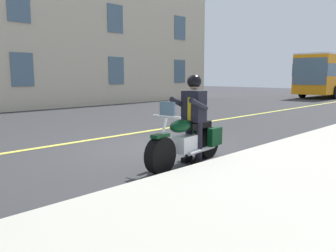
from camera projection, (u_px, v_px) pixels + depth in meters
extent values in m
plane|color=#333335|center=(153.00, 149.00, 8.29)|extent=(80.00, 80.00, 0.00)
cube|color=#E5DB4C|center=(103.00, 138.00, 9.66)|extent=(60.00, 0.16, 0.01)
cylinder|color=black|center=(160.00, 155.00, 6.13)|extent=(0.68, 0.27, 0.66)
cylinder|color=black|center=(207.00, 142.00, 7.35)|extent=(0.68, 0.27, 0.66)
cube|color=silver|center=(186.00, 143.00, 6.75)|extent=(0.59, 0.34, 0.32)
ellipsoid|color=black|center=(180.00, 126.00, 6.54)|extent=(0.59, 0.34, 0.24)
cube|color=black|center=(197.00, 125.00, 6.98)|extent=(0.73, 0.35, 0.12)
cube|color=black|center=(215.00, 137.00, 7.16)|extent=(0.41, 0.16, 0.36)
cube|color=black|center=(197.00, 134.00, 7.42)|extent=(0.41, 0.16, 0.36)
cylinder|color=silver|center=(161.00, 140.00, 6.11)|extent=(0.35, 0.09, 0.76)
cylinder|color=silver|center=(167.00, 116.00, 6.18)|extent=(0.10, 0.60, 0.04)
cube|color=black|center=(160.00, 136.00, 6.08)|extent=(0.38, 0.20, 0.06)
cylinder|color=silver|center=(202.00, 150.00, 6.91)|extent=(0.90, 0.18, 0.08)
cube|color=slate|center=(167.00, 110.00, 6.18)|extent=(0.07, 0.32, 0.28)
cylinder|color=black|center=(199.00, 142.00, 6.87)|extent=(0.14, 0.14, 0.84)
cube|color=black|center=(197.00, 161.00, 6.88)|extent=(0.27, 0.14, 0.10)
cylinder|color=black|center=(189.00, 141.00, 7.02)|extent=(0.14, 0.14, 0.84)
cube|color=black|center=(187.00, 159.00, 7.02)|extent=(0.27, 0.14, 0.10)
cube|color=black|center=(194.00, 106.00, 6.84)|extent=(0.36, 0.43, 0.60)
cube|color=#B28C14|center=(189.00, 109.00, 6.72)|extent=(0.03, 0.07, 0.44)
cylinder|color=black|center=(199.00, 104.00, 6.56)|extent=(0.56, 0.16, 0.28)
cylinder|color=black|center=(179.00, 103.00, 6.83)|extent=(0.56, 0.16, 0.28)
sphere|color=tan|center=(194.00, 84.00, 6.78)|extent=(0.22, 0.22, 0.22)
sphere|color=black|center=(194.00, 81.00, 6.78)|extent=(0.28, 0.28, 0.28)
cube|color=orange|center=(336.00, 75.00, 28.79)|extent=(11.00, 2.50, 2.85)
cube|color=slate|center=(336.00, 71.00, 28.75)|extent=(11.04, 2.52, 0.90)
cube|color=slate|center=(309.00, 71.00, 24.83)|extent=(0.06, 2.40, 1.90)
cylinder|color=black|center=(335.00, 92.00, 25.58)|extent=(1.00, 0.30, 1.00)
cylinder|color=black|center=(303.00, 91.00, 27.22)|extent=(1.00, 0.30, 1.00)
cylinder|color=black|center=(334.00, 89.00, 32.09)|extent=(1.00, 0.30, 1.00)
cube|color=slate|center=(180.00, 71.00, 24.95)|extent=(1.10, 0.06, 1.60)
cube|color=slate|center=(116.00, 71.00, 20.89)|extent=(1.10, 0.06, 1.60)
cube|color=slate|center=(22.00, 69.00, 16.84)|extent=(1.10, 0.06, 1.60)
cube|color=slate|center=(180.00, 28.00, 24.52)|extent=(1.10, 0.06, 1.60)
cube|color=slate|center=(115.00, 19.00, 20.47)|extent=(1.10, 0.06, 1.60)
cube|color=slate|center=(19.00, 5.00, 16.41)|extent=(1.10, 0.06, 1.60)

